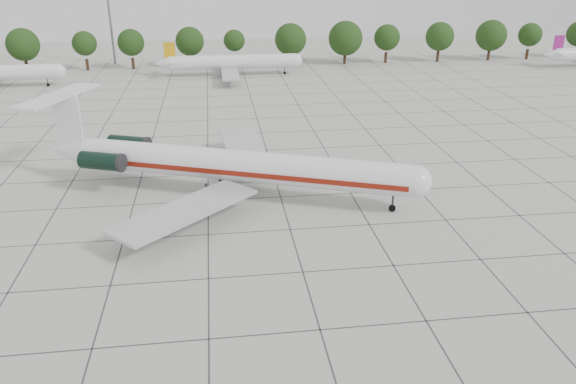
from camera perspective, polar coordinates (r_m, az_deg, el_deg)
The scene contains 6 objects.
ground at distance 55.28m, azimuth 0.23°, elevation -3.84°, with size 260.00×260.00×0.00m, color #AFAFA8.
apron_joints at distance 68.86m, azimuth -1.47°, elevation 1.84°, with size 170.00×170.00×0.02m, color #383838.
main_airliner at distance 62.27m, azimuth -6.96°, elevation 2.88°, with size 42.75×32.35×10.36m.
bg_airliner_c at distance 125.36m, azimuth -5.65°, elevation 12.99°, with size 28.24×27.20×7.40m.
tree_line at distance 135.18m, azimuth -9.95°, elevation 14.84°, with size 249.86×8.44×10.22m.
floodlight_mast at distance 143.04m, azimuth -17.82°, elevation 17.93°, with size 1.60×1.60×25.45m.
Camera 1 is at (-6.71, -48.70, 25.29)m, focal length 35.00 mm.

